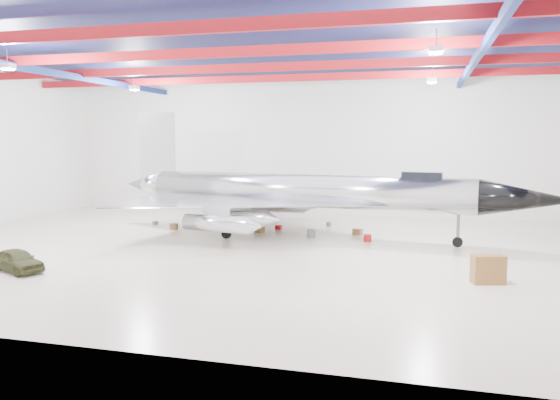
# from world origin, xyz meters

# --- Properties ---
(floor) EXTENTS (40.00, 40.00, 0.00)m
(floor) POSITION_xyz_m (0.00, 0.00, 0.00)
(floor) COLOR beige
(floor) RESTS_ON ground
(wall_back) EXTENTS (40.00, 0.00, 40.00)m
(wall_back) POSITION_xyz_m (0.00, 15.00, 5.50)
(wall_back) COLOR silver
(wall_back) RESTS_ON floor
(ceiling) EXTENTS (40.00, 40.00, 0.00)m
(ceiling) POSITION_xyz_m (0.00, 0.00, 11.00)
(ceiling) COLOR #0A0F38
(ceiling) RESTS_ON wall_back
(ceiling_structure) EXTENTS (39.50, 29.50, 1.08)m
(ceiling_structure) POSITION_xyz_m (0.00, 0.00, 10.32)
(ceiling_structure) COLOR maroon
(ceiling_structure) RESTS_ON ceiling
(jet_aircraft) EXTENTS (29.21, 18.65, 7.97)m
(jet_aircraft) POSITION_xyz_m (2.31, 4.83, 2.62)
(jet_aircraft) COLOR silver
(jet_aircraft) RESTS_ON floor
(jeep) EXTENTS (3.39, 2.37, 1.07)m
(jeep) POSITION_xyz_m (-8.63, -7.64, 0.54)
(jeep) COLOR #36391C
(jeep) RESTS_ON floor
(desk) EXTENTS (1.49, 1.02, 1.24)m
(desk) POSITION_xyz_m (12.48, -4.28, 0.62)
(desk) COLOR brown
(desk) RESTS_ON floor
(crate_ply) EXTENTS (0.66, 0.59, 0.38)m
(crate_ply) POSITION_xyz_m (-6.80, 5.14, 0.19)
(crate_ply) COLOR olive
(crate_ply) RESTS_ON floor
(toolbox_red) EXTENTS (0.48, 0.41, 0.29)m
(toolbox_red) POSITION_xyz_m (0.19, 6.85, 0.14)
(toolbox_red) COLOR #A71014
(toolbox_red) RESTS_ON floor
(engine_drum) EXTENTS (0.66, 0.66, 0.48)m
(engine_drum) POSITION_xyz_m (2.92, 4.54, 0.24)
(engine_drum) COLOR #59595B
(engine_drum) RESTS_ON floor
(parts_bin) EXTENTS (0.67, 0.60, 0.39)m
(parts_bin) POSITION_xyz_m (5.66, 6.14, 0.20)
(parts_bin) COLOR olive
(parts_bin) RESTS_ON floor
(crate_small) EXTENTS (0.42, 0.39, 0.24)m
(crate_small) POSITION_xyz_m (-9.01, 6.64, 0.12)
(crate_small) COLOR #59595B
(crate_small) RESTS_ON floor
(tool_chest) EXTENTS (0.53, 0.53, 0.43)m
(tool_chest) POSITION_xyz_m (6.51, 4.01, 0.22)
(tool_chest) COLOR #A71014
(tool_chest) RESTS_ON floor
(oil_barrel) EXTENTS (0.72, 0.66, 0.40)m
(oil_barrel) POSITION_xyz_m (-0.72, 5.34, 0.20)
(oil_barrel) COLOR olive
(oil_barrel) RESTS_ON floor
(spares_box) EXTENTS (0.43, 0.43, 0.31)m
(spares_box) POSITION_xyz_m (3.28, 9.08, 0.16)
(spares_box) COLOR #59595B
(spares_box) RESTS_ON floor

